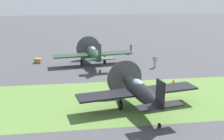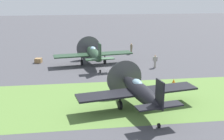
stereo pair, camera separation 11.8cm
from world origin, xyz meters
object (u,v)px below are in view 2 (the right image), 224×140
at_px(airplane_lead, 94,54).
at_px(ground_crew_mechanic, 155,61).
at_px(runway_marker_cone, 174,81).
at_px(airplane_wingman, 139,91).
at_px(ground_crew_chief, 131,48).
at_px(supply_crate, 38,61).

bearing_deg(airplane_lead, ground_crew_mechanic, -24.22).
bearing_deg(runway_marker_cone, airplane_wingman, -130.33).
relative_size(airplane_wingman, ground_crew_mechanic, 6.38).
bearing_deg(ground_crew_mechanic, ground_crew_chief, 117.50).
xyz_separation_m(airplane_wingman, ground_crew_chief, (3.66, 21.40, -0.72)).
xyz_separation_m(airplane_lead, ground_crew_chief, (6.47, 6.21, -0.71)).
distance_m(airplane_lead, airplane_wingman, 15.45).
relative_size(ground_crew_chief, supply_crate, 1.92).
height_order(airplane_lead, ground_crew_chief, airplane_lead).
bearing_deg(airplane_lead, runway_marker_cone, -54.46).
distance_m(ground_crew_mechanic, runway_marker_cone, 6.47).
distance_m(supply_crate, runway_marker_cone, 19.47).
bearing_deg(supply_crate, ground_crew_chief, 15.12).
height_order(ground_crew_chief, ground_crew_mechanic, same).
distance_m(airplane_lead, supply_crate, 8.16).
height_order(airplane_wingman, supply_crate, airplane_wingman).
xyz_separation_m(airplane_lead, airplane_wingman, (2.81, -15.19, 0.02)).
bearing_deg(ground_crew_chief, supply_crate, -92.95).
height_order(supply_crate, runway_marker_cone, supply_crate).
bearing_deg(airplane_wingman, ground_crew_chief, 70.17).
distance_m(airplane_wingman, runway_marker_cone, 8.52).
xyz_separation_m(airplane_wingman, runway_marker_cone, (5.44, 6.41, -1.41)).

